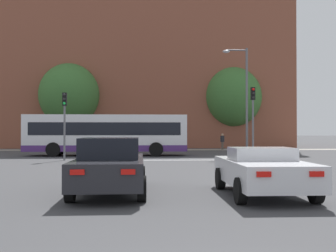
# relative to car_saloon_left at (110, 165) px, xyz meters

# --- Properties ---
(stop_line_strip) EXTENTS (9.04, 0.30, 0.01)m
(stop_line_strip) POSITION_rel_car_saloon_left_xyz_m (2.04, 13.79, -0.78)
(stop_line_strip) COLOR silver
(stop_line_strip) RESTS_ON ground_plane
(far_pavement) EXTENTS (70.04, 2.50, 0.01)m
(far_pavement) POSITION_rel_car_saloon_left_xyz_m (2.04, 28.79, -0.78)
(far_pavement) COLOR gray
(far_pavement) RESTS_ON ground_plane
(brick_civic_building) EXTENTS (35.57, 12.15, 26.73)m
(brick_civic_building) POSITION_rel_car_saloon_left_xyz_m (-0.41, 38.16, 10.15)
(brick_civic_building) COLOR brown
(brick_civic_building) RESTS_ON ground_plane
(car_saloon_left) EXTENTS (2.01, 4.83, 1.55)m
(car_saloon_left) POSITION_rel_car_saloon_left_xyz_m (0.00, 0.00, 0.00)
(car_saloon_left) COLOR #232328
(car_saloon_left) RESTS_ON ground_plane
(car_roadster_right) EXTENTS (2.05, 4.36, 1.29)m
(car_roadster_right) POSITION_rel_car_saloon_left_xyz_m (4.13, -0.62, -0.11)
(car_roadster_right) COLOR silver
(car_roadster_right) RESTS_ON ground_plane
(bus_crossing_lead) EXTENTS (11.51, 2.67, 2.94)m
(bus_crossing_lead) POSITION_rel_car_saloon_left_xyz_m (-1.88, 18.86, 0.79)
(bus_crossing_lead) COLOR silver
(bus_crossing_lead) RESTS_ON ground_plane
(traffic_light_near_right) EXTENTS (0.26, 0.31, 4.55)m
(traffic_light_near_right) POSITION_rel_car_saloon_left_xyz_m (7.73, 14.39, 2.25)
(traffic_light_near_right) COLOR slate
(traffic_light_near_right) RESTS_ON ground_plane
(traffic_light_near_left) EXTENTS (0.26, 0.31, 4.11)m
(traffic_light_near_left) POSITION_rel_car_saloon_left_xyz_m (-3.96, 13.96, 1.98)
(traffic_light_near_left) COLOR slate
(traffic_light_near_left) RESTS_ON ground_plane
(street_lamp_junction) EXTENTS (1.80, 0.36, 7.70)m
(street_lamp_junction) POSITION_rel_car_saloon_left_xyz_m (7.88, 17.74, 3.85)
(street_lamp_junction) COLOR slate
(street_lamp_junction) RESTS_ON ground_plane
(pedestrian_waiting) EXTENTS (0.43, 0.45, 1.57)m
(pedestrian_waiting) POSITION_rel_car_saloon_left_xyz_m (8.38, 28.65, 0.13)
(pedestrian_waiting) COLOR brown
(pedestrian_waiting) RESTS_ON ground_plane
(tree_by_building) EXTENTS (6.22, 6.22, 8.84)m
(tree_by_building) POSITION_rel_car_saloon_left_xyz_m (-7.00, 32.21, 4.79)
(tree_by_building) COLOR #4C3823
(tree_by_building) RESTS_ON ground_plane
(tree_kerbside) EXTENTS (4.33, 4.33, 6.36)m
(tree_kerbside) POSITION_rel_car_saloon_left_xyz_m (10.14, 33.67, 3.29)
(tree_kerbside) COLOR #4C3823
(tree_kerbside) RESTS_ON ground_plane
(tree_distant) EXTENTS (6.19, 6.19, 8.73)m
(tree_distant) POSITION_rel_car_saloon_left_xyz_m (10.31, 33.07, 4.70)
(tree_distant) COLOR #4C3823
(tree_distant) RESTS_ON ground_plane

